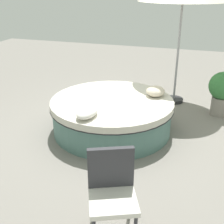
{
  "coord_description": "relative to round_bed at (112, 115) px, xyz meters",
  "views": [
    {
      "loc": [
        4.79,
        1.56,
        2.62
      ],
      "look_at": [
        0.0,
        0.0,
        0.38
      ],
      "focal_mm": 46.78,
      "sensor_mm": 36.0,
      "label": 1
    }
  ],
  "objects": [
    {
      "name": "planter",
      "position": [
        -1.4,
        1.97,
        0.23
      ],
      "size": [
        0.59,
        0.59,
        0.95
      ],
      "color": "gray",
      "rests_on": "ground_plane"
    },
    {
      "name": "throw_pillow_1",
      "position": [
        -0.46,
        0.72,
        0.4
      ],
      "size": [
        0.41,
        0.35,
        0.18
      ],
      "primitive_type": "ellipsoid",
      "color": "beige",
      "rests_on": "round_bed"
    },
    {
      "name": "patio_chair",
      "position": [
        2.31,
        0.76,
        0.24
      ],
      "size": [
        0.67,
        0.68,
        0.98
      ],
      "rotation": [
        0.0,
        0.0,
        -1.15
      ],
      "color": "#333338",
      "rests_on": "ground_plane"
    },
    {
      "name": "ground_plane",
      "position": [
        0.0,
        0.0,
        -0.32
      ],
      "size": [
        16.0,
        16.0,
        0.0
      ],
      "primitive_type": "plane",
      "color": "gray"
    },
    {
      "name": "throw_pillow_0",
      "position": [
        0.82,
        -0.15,
        0.39
      ],
      "size": [
        0.53,
        0.31,
        0.17
      ],
      "primitive_type": "ellipsoid",
      "color": "white",
      "rests_on": "round_bed"
    },
    {
      "name": "round_bed",
      "position": [
        0.0,
        0.0,
        0.0
      ],
      "size": [
        2.3,
        2.3,
        0.63
      ],
      "color": "#4C726B",
      "rests_on": "ground_plane"
    }
  ]
}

